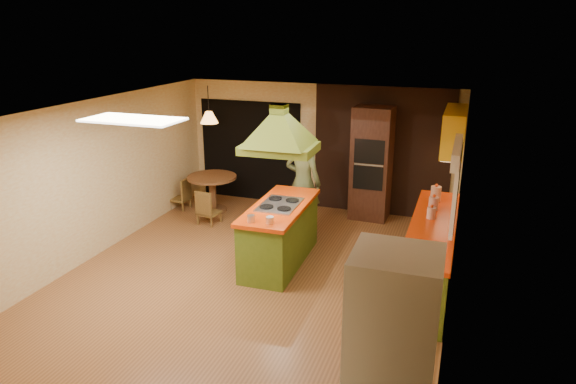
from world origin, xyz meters
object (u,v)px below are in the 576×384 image
at_px(wall_oven, 372,164).
at_px(canister_large, 436,194).
at_px(kitchen_island, 280,234).
at_px(man, 303,182).
at_px(dining_table, 212,187).
at_px(refrigerator, 391,348).

relative_size(wall_oven, canister_large, 9.11).
xyz_separation_m(kitchen_island, man, (-0.05, 1.31, 0.45)).
relative_size(dining_table, canister_large, 4.10).
bearing_deg(wall_oven, kitchen_island, -108.57).
distance_m(refrigerator, dining_table, 6.41).
bearing_deg(dining_table, canister_large, -8.41).
bearing_deg(canister_large, wall_oven, 133.88).
bearing_deg(man, wall_oven, -120.72).
bearing_deg(refrigerator, man, 116.09).
distance_m(refrigerator, canister_large, 4.14).
xyz_separation_m(kitchen_island, refrigerator, (2.16, -3.02, 0.42)).
bearing_deg(refrigerator, wall_oven, 101.55).
bearing_deg(man, refrigerator, 127.51).
bearing_deg(man, dining_table, -1.95).
bearing_deg(refrigerator, dining_table, 130.70).
relative_size(man, wall_oven, 0.87).
xyz_separation_m(refrigerator, canister_large, (0.06, 4.14, 0.13)).
bearing_deg(canister_large, dining_table, 171.59).
xyz_separation_m(kitchen_island, wall_oven, (0.95, 2.45, 0.59)).
relative_size(refrigerator, wall_oven, 0.84).
bearing_deg(kitchen_island, canister_large, 25.47).
distance_m(man, wall_oven, 1.52).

